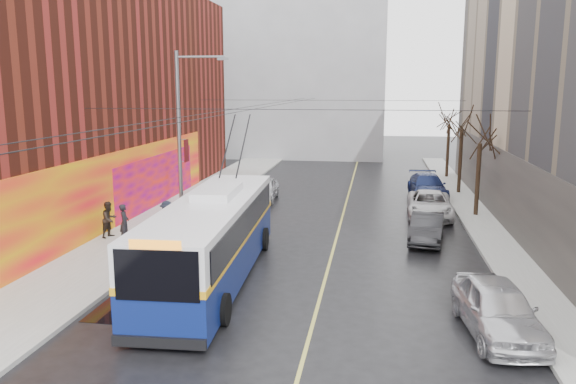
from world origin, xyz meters
name	(u,v)px	position (x,y,z in m)	size (l,w,h in m)	color
ground	(266,320)	(0.00, 0.00, 0.00)	(140.00, 140.00, 0.00)	black
sidewalk_left	(165,221)	(-8.00, 12.00, 0.07)	(4.00, 60.00, 0.15)	gray
sidewalk_right	(489,234)	(9.00, 12.00, 0.07)	(2.00, 60.00, 0.15)	gray
lane_line	(341,220)	(1.50, 14.00, 0.00)	(0.12, 50.00, 0.01)	#BFB74C
building_left	(42,92)	(-15.99, 13.99, 6.99)	(12.11, 36.00, 14.00)	#501A10
building_far	(292,71)	(-6.00, 44.99, 9.02)	(20.50, 12.10, 18.00)	gray
streetlight_pole	(182,137)	(-6.14, 10.00, 4.85)	(2.65, 0.60, 9.00)	slate
catenary_wires	(272,106)	(-2.54, 14.77, 6.25)	(18.00, 60.00, 0.22)	black
tree_near	(481,129)	(9.00, 16.00, 4.98)	(3.20, 3.20, 6.40)	black
tree_mid	(463,118)	(9.00, 23.00, 5.25)	(3.20, 3.20, 6.68)	black
tree_far	(450,114)	(9.00, 30.00, 5.14)	(3.20, 3.20, 6.57)	black
puddle	(142,305)	(-4.41, 0.56, 0.00)	(2.82, 3.26, 0.01)	black
pigeons_flying	(254,90)	(-2.35, 9.31, 7.14)	(1.12, 1.63, 1.43)	slate
trolleybus	(212,237)	(-2.76, 3.51, 1.67)	(3.42, 12.80, 6.01)	#0B1956
parked_car_a	(497,309)	(7.00, 0.09, 0.81)	(1.92, 4.76, 1.62)	silver
parked_car_b	(427,228)	(5.80, 10.26, 0.69)	(1.47, 4.21, 1.39)	#29292B
parked_car_c	(430,205)	(6.39, 15.50, 0.73)	(2.43, 5.28, 1.47)	silver
parked_car_d	(427,186)	(6.74, 21.34, 0.78)	(2.19, 5.40, 1.57)	navy
following_car	(263,189)	(-3.91, 18.84, 0.74)	(1.76, 4.37, 1.49)	silver
pedestrian_a	(124,223)	(-8.26, 7.62, 1.03)	(0.64, 0.42, 1.77)	black
pedestrian_b	(109,219)	(-9.29, 8.17, 1.03)	(0.85, 0.66, 1.75)	black
pedestrian_c	(167,219)	(-6.58, 8.68, 1.03)	(1.14, 0.66, 1.77)	black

